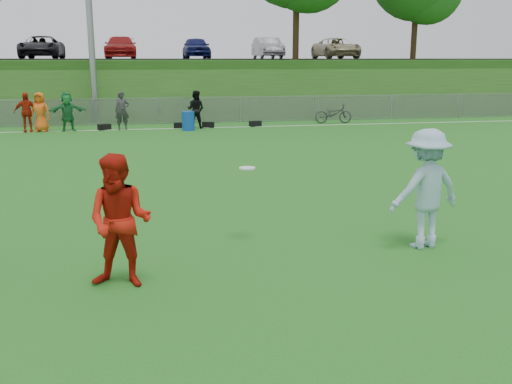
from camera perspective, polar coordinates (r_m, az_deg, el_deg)
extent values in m
plane|color=#166A1E|center=(8.66, -5.58, -7.82)|extent=(120.00, 120.00, 0.00)
cube|color=white|center=(26.25, -9.53, 6.25)|extent=(60.00, 0.10, 0.01)
cube|color=gray|center=(28.17, -9.71, 7.93)|extent=(58.00, 0.02, 1.20)
cube|color=gray|center=(28.12, -9.76, 9.25)|extent=(58.00, 0.04, 0.04)
cube|color=#214D15|center=(39.09, -10.25, 10.65)|extent=(120.00, 18.00, 3.00)
cube|color=black|center=(41.06, -10.40, 12.93)|extent=(120.00, 12.00, 0.10)
cylinder|color=black|center=(38.10, 15.73, 17.86)|extent=(0.36, 0.36, 7.00)
imported|color=black|center=(40.54, -20.63, 13.41)|extent=(2.39, 5.18, 1.44)
imported|color=maroon|center=(40.08, -13.37, 13.89)|extent=(2.02, 4.96, 1.44)
imported|color=#131A54|center=(40.23, -6.02, 14.16)|extent=(1.70, 4.23, 1.44)
imported|color=gray|center=(41.00, 1.18, 14.21)|extent=(1.52, 4.37, 1.44)
imported|color=tan|center=(42.35, 8.01, 14.06)|extent=(2.39, 5.18, 1.44)
imported|color=#B0230C|center=(26.61, -22.00, 7.40)|extent=(1.05, 0.59, 1.69)
imported|color=#E95C16|center=(26.51, -20.76, 7.49)|extent=(0.93, 0.72, 1.69)
imported|color=#207A39|center=(26.35, -18.34, 7.64)|extent=(1.64, 0.82, 1.69)
imported|color=#2E2E30|center=(26.16, -13.24, 7.92)|extent=(0.65, 0.45, 1.69)
imported|color=black|center=(26.25, -6.04, 8.21)|extent=(1.02, 0.94, 1.69)
cube|color=black|center=(26.38, -14.93, 6.30)|extent=(0.62, 0.50, 0.26)
cube|color=black|center=(26.37, -7.62, 6.63)|extent=(0.55, 0.29, 0.26)
cube|color=black|center=(26.48, -4.80, 6.72)|extent=(0.59, 0.38, 0.26)
cube|color=black|center=(26.81, -0.08, 6.85)|extent=(0.59, 0.36, 0.26)
imported|color=red|center=(8.00, -13.44, -2.88)|extent=(1.08, 0.94, 1.86)
imported|color=#98BFD3|center=(9.81, 16.61, 0.29)|extent=(1.40, 0.97, 1.99)
cylinder|color=silver|center=(9.66, -0.89, 2.40)|extent=(0.28, 0.28, 0.03)
cylinder|color=#1044AE|center=(25.47, -6.79, 7.07)|extent=(0.59, 0.59, 0.83)
imported|color=#28282A|center=(28.38, 7.74, 7.77)|extent=(1.86, 0.84, 0.94)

